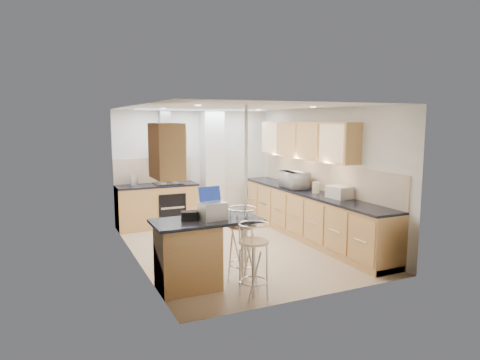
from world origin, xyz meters
name	(u,v)px	position (x,y,z in m)	size (l,w,h in m)	color
ground	(238,247)	(0.00, 0.00, 0.00)	(4.80, 4.80, 0.00)	tan
room_shell	(246,160)	(0.32, 0.38, 1.54)	(3.64, 4.84, 2.51)	silver
right_counter	(309,215)	(1.50, 0.00, 0.46)	(0.63, 4.40, 0.92)	#C2804D
back_counter	(157,206)	(-0.95, 2.10, 0.46)	(1.70, 0.63, 0.92)	#C2804D
peninsula	(207,252)	(-1.12, -1.45, 0.48)	(1.47, 0.72, 0.94)	#C2804D
microwave	(295,180)	(1.44, 0.44, 1.09)	(0.61, 0.41, 0.34)	silver
laptop	(213,211)	(-1.05, -1.50, 1.06)	(0.34, 0.26, 0.24)	#A6A9AE
bag	(190,216)	(-1.34, -1.39, 1.00)	(0.22, 0.16, 0.12)	black
bar_stool_near	(254,261)	(-0.73, -2.10, 0.50)	(0.41, 0.41, 1.00)	#DEB577
bar_stool_end	(242,244)	(-0.60, -1.48, 0.54)	(0.44, 0.44, 1.07)	#DEB577
jar_a	(283,181)	(1.42, 0.84, 1.01)	(0.12, 0.12, 0.17)	beige
jar_b	(286,180)	(1.63, 1.10, 1.00)	(0.11, 0.11, 0.15)	beige
jar_c	(316,188)	(1.51, -0.21, 1.02)	(0.14, 0.14, 0.21)	#B0A88C
jar_d	(341,194)	(1.65, -0.77, 0.99)	(0.10, 0.10, 0.13)	silver
bread_bin	(340,192)	(1.58, -0.82, 1.03)	(0.32, 0.40, 0.21)	beige
kettle	(134,180)	(-1.41, 2.17, 1.03)	(0.16, 0.16, 0.22)	silver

